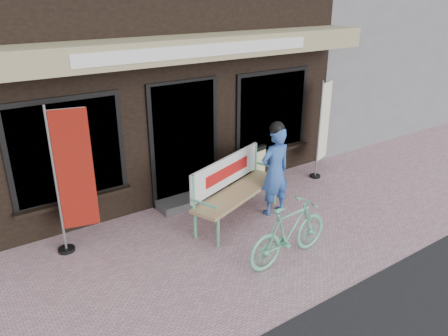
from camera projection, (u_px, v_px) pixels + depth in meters
ground at (252, 246)px, 6.57m from camera, size 70.00×70.00×0.00m
storefront at (111, 20)px, 9.23m from camera, size 7.00×6.77×6.00m
neighbor_right_near at (356, 16)px, 14.18m from camera, size 10.00×7.00×5.60m
bench at (233, 184)px, 7.18m from camera, size 2.01×1.14×1.06m
person at (275, 169)px, 7.28m from camera, size 0.58×0.39×1.64m
bicycle at (289, 232)px, 6.10m from camera, size 1.49×0.51×0.88m
nobori_red at (72, 178)px, 6.10m from camera, size 0.66×0.29×2.21m
nobori_cream at (323, 127)px, 8.79m from camera, size 0.59×0.32×2.00m
menu_stand at (256, 170)px, 8.17m from camera, size 0.46×0.18×0.91m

